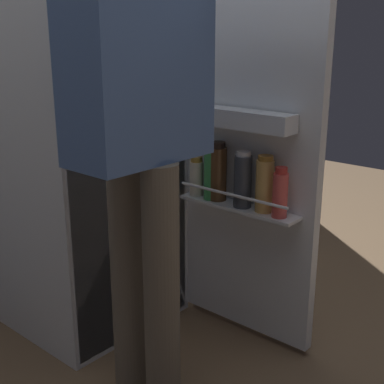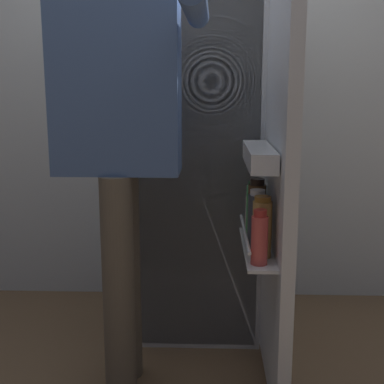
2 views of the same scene
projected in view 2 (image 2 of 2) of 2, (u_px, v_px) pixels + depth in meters
The scene contains 4 objects.
ground_plane at pixel (186, 377), 2.21m from camera, with size 6.91×6.91×0.00m, color brown.
kitchen_wall at pixel (194, 58), 2.86m from camera, with size 4.40×0.10×2.67m, color silver.
refrigerator at pixel (196, 151), 2.54m from camera, with size 0.70×1.28×1.77m.
person at pixel (121, 121), 1.94m from camera, with size 0.56×0.79×1.76m.
Camera 2 is at (0.10, -2.00, 1.21)m, focal length 49.51 mm.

